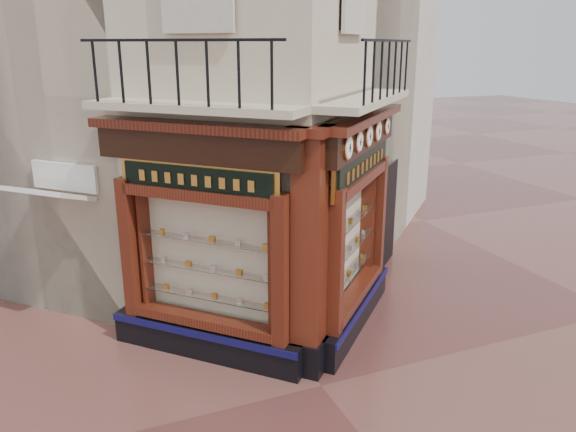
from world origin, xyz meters
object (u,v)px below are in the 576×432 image
clock_b (359,142)px  awning (65,330)px  corner_pilaster (309,258)px  clock_c (369,136)px  signboard_left (197,180)px  clock_d (378,131)px  clock_e (387,126)px  clock_a (348,148)px  signboard_right (363,165)px

clock_b → awning: 6.43m
corner_pilaster → clock_c: (1.46, 0.85, 1.67)m
awning → signboard_left: bearing=-176.4°
corner_pilaster → awning: corner_pilaster is taller
clock_d → signboard_left: clock_d is taller
clock_c → clock_e: clock_c is taller
clock_a → awning: size_ratio=0.26×
corner_pilaster → clock_b: size_ratio=11.44×
clock_c → clock_e: size_ratio=1.19×
clock_c → clock_e: bearing=0.0°
clock_b → clock_e: clock_b is taller
clock_e → signboard_left: bearing=146.3°
clock_a → clock_d: clock_d is taller
signboard_right → signboard_left: bearing=135.0°
clock_d → awning: size_ratio=0.26×
clock_c → clock_e: (0.93, 0.93, 0.00)m
clock_a → clock_c: 1.19m
clock_b → clock_d: size_ratio=0.92×
clock_a → awning: 6.32m
clock_a → clock_e: size_ratio=1.19×
clock_d → awning: 6.83m
signboard_left → signboard_right: 2.92m
clock_e → signboard_left: size_ratio=0.16×
clock_d → clock_e: size_ratio=1.19×
clock_c → signboard_left: (-2.92, 0.16, -0.52)m
clock_d → awning: clock_d is taller
clock_b → signboard_left: clock_b is taller
clock_a → awning: clock_a is taller
awning → clock_e: bearing=-145.9°
corner_pilaster → clock_a: (0.61, 0.01, 1.67)m
corner_pilaster → awning: bearing=96.1°
corner_pilaster → awning: 5.08m
clock_c → awning: bearing=112.7°
corner_pilaster → clock_e: bearing=-8.2°
clock_c → clock_d: bearing=0.0°
corner_pilaster → signboard_left: (-1.46, 1.01, 1.15)m
corner_pilaster → clock_a: bearing=-44.1°
corner_pilaster → clock_a: 1.78m
clock_b → clock_c: clock_c is taller
corner_pilaster → clock_d: 2.85m
signboard_left → clock_e: bearing=-123.7°
corner_pilaster → clock_d: corner_pilaster is taller
corner_pilaster → awning: size_ratio=2.78×
corner_pilaster → clock_a: corner_pilaster is taller
clock_a → clock_b: (0.41, 0.41, -0.00)m
signboard_left → signboard_right: signboard_right is taller
clock_a → signboard_right: size_ratio=0.16×
corner_pilaster → clock_d: (1.90, 1.30, 1.67)m
clock_c → awning: 6.60m
clock_e → corner_pilaster: bearing=171.8°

